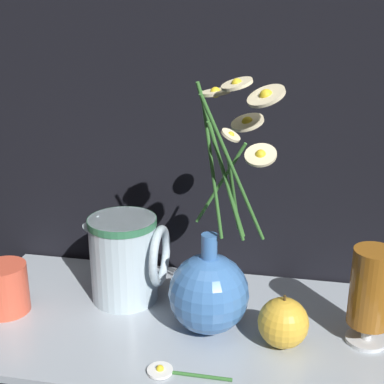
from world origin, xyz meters
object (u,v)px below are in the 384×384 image
tea_glass (372,291)px  orange_fruit (283,323)px  vase_with_flowers (210,287)px  ceramic_pitcher (126,256)px  yellow_mug (4,288)px

tea_glass → orange_fruit: bearing=-166.3°
vase_with_flowers → orange_fruit: bearing=-9.8°
ceramic_pitcher → orange_fruit: bearing=-18.0°
vase_with_flowers → orange_fruit: size_ratio=4.76×
vase_with_flowers → yellow_mug: size_ratio=4.67×
tea_glass → orange_fruit: (-0.12, -0.03, -0.05)m
tea_glass → ceramic_pitcher: bearing=171.7°
vase_with_flowers → orange_fruit: 0.12m
yellow_mug → ceramic_pitcher: bearing=22.8°
yellow_mug → tea_glass: bearing=2.1°
orange_fruit → ceramic_pitcher: bearing=162.0°
yellow_mug → orange_fruit: (0.45, -0.01, -0.00)m
ceramic_pitcher → yellow_mug: bearing=-157.2°
yellow_mug → tea_glass: (0.57, 0.02, 0.05)m
yellow_mug → tea_glass: size_ratio=0.56×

